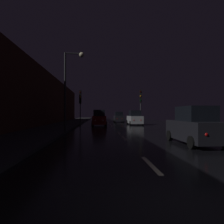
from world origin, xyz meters
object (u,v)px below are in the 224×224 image
(traffic_light_far_right, at_px, (141,99))
(car_parked_right_near, at_px, (194,127))
(car_distant_taillights, at_px, (119,117))
(car_parked_right_far, at_px, (135,118))
(car_approaching_headlights, at_px, (99,118))
(traffic_light_far_left, at_px, (80,100))
(streetlamp_overhead, at_px, (71,79))

(traffic_light_far_right, bearing_deg, car_parked_right_near, 6.80)
(traffic_light_far_right, relative_size, car_distant_taillights, 1.30)
(car_parked_right_near, relative_size, car_parked_right_far, 0.98)
(car_distant_taillights, xyz_separation_m, car_parked_right_far, (1.53, -8.68, 0.06))
(car_distant_taillights, bearing_deg, car_approaching_headlights, 159.40)
(traffic_light_far_left, distance_m, car_approaching_headlights, 3.81)
(traffic_light_far_right, xyz_separation_m, streetlamp_overhead, (-8.52, -11.26, 0.82))
(car_distant_taillights, bearing_deg, traffic_light_far_right, -165.75)
(car_parked_right_near, bearing_deg, car_approaching_headlights, 17.97)
(traffic_light_far_left, xyz_separation_m, car_distant_taillights, (6.47, 9.54, -2.73))
(car_approaching_headlights, xyz_separation_m, car_parked_right_far, (5.31, 1.38, -0.03))
(car_parked_right_near, xyz_separation_m, car_parked_right_far, (0.00, 17.75, 0.02))
(streetlamp_overhead, bearing_deg, traffic_light_far_left, 91.42)
(traffic_light_far_left, height_order, car_parked_right_far, traffic_light_far_left)
(traffic_light_far_left, height_order, car_distant_taillights, traffic_light_far_left)
(traffic_light_far_left, xyz_separation_m, streetlamp_overhead, (0.27, -10.86, 0.97))
(streetlamp_overhead, relative_size, car_approaching_headlights, 1.59)
(streetlamp_overhead, relative_size, car_parked_right_near, 1.66)
(car_distant_taillights, bearing_deg, streetlamp_overhead, 163.10)
(streetlamp_overhead, bearing_deg, car_parked_right_near, -37.93)
(traffic_light_far_left, xyz_separation_m, car_approaching_headlights, (2.69, -0.52, -2.65))
(car_distant_taillights, bearing_deg, car_parked_right_far, -170.02)
(car_approaching_headlights, bearing_deg, traffic_light_far_left, -100.88)
(car_approaching_headlights, distance_m, car_parked_right_near, 17.21)
(car_approaching_headlights, height_order, car_distant_taillights, car_approaching_headlights)
(traffic_light_far_left, height_order, car_approaching_headlights, traffic_light_far_left)
(traffic_light_far_right, height_order, car_approaching_headlights, traffic_light_far_right)
(streetlamp_overhead, distance_m, car_parked_right_far, 14.51)
(traffic_light_far_right, xyz_separation_m, car_approaching_headlights, (-6.11, -0.91, -2.80))
(traffic_light_far_right, relative_size, car_approaching_headlights, 1.19)
(car_approaching_headlights, relative_size, car_parked_right_far, 1.03)
(car_parked_right_near, bearing_deg, traffic_light_far_left, 25.34)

